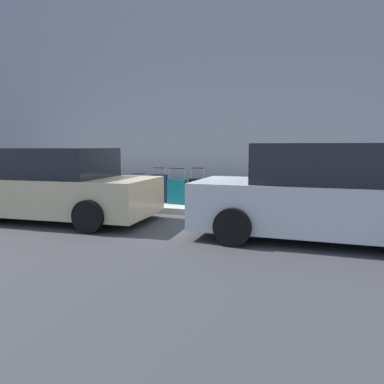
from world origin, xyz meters
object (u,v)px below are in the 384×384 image
Objects in this scene: suitcase_navy_1 at (301,198)px; suitcase_silver_9 at (138,193)px; fire_hydrant at (111,187)px; parking_meter at (366,176)px; bollard_post at (91,187)px; suitcase_teal_0 at (322,195)px; suitcase_silver_2 at (278,194)px; suitcase_black_6 at (198,192)px; parked_car_beige_1 at (57,187)px; suitcase_olive_5 at (219,195)px; suitcase_maroon_4 at (238,195)px; suitcase_teal_7 at (177,191)px; suitcase_red_3 at (257,193)px; parked_car_silver_0 at (323,195)px; suitcase_navy_8 at (160,188)px.

suitcase_silver_9 is (4.25, 0.09, -0.02)m from suitcase_navy_1.
parking_meter reaches higher than fire_hydrant.
bollard_post is at bearing 1.66° from suitcase_navy_1.
suitcase_silver_2 is at bearing 1.99° from suitcase_teal_0.
parked_car_beige_1 is at bearing 40.99° from suitcase_black_6.
suitcase_teal_0 reaches higher than fire_hydrant.
parking_meter is at bearing -176.96° from suitcase_olive_5.
suitcase_maroon_4 is at bearing -0.62° from suitcase_silver_2.
parked_car_beige_1 is at bearing 24.18° from suitcase_navy_1.
suitcase_red_3 is at bearing -178.35° from suitcase_teal_7.
bollard_post is 6.54m from parked_car_silver_0.
bollard_post is (0.56, 0.15, -0.00)m from fire_hydrant.
parked_car_beige_1 reaches higher than parking_meter.
suitcase_teal_0 is 1.49× the size of suitcase_maroon_4.
suitcase_olive_5 is 3.91m from parked_car_beige_1.
suitcase_teal_0 is 1.52m from suitcase_red_3.
suitcase_maroon_4 is 3.63m from fire_hydrant.
suitcase_maroon_4 is at bearing 0.68° from suitcase_teal_0.
bollard_post is 0.58× the size of parking_meter.
suitcase_olive_5 is 0.60× the size of suitcase_black_6.
suitcase_black_6 is 0.22× the size of parked_car_silver_0.
suitcase_silver_2 is 0.17× the size of parked_car_silver_0.
parking_meter is (-2.46, -0.26, 0.46)m from suitcase_red_3.
suitcase_silver_9 is 5.71m from parking_meter.
suitcase_black_6 is at bearing -36.39° from parked_car_silver_0.
parked_car_beige_1 reaches higher than bollard_post.
suitcase_olive_5 is 0.61× the size of suitcase_navy_8.
suitcase_navy_1 is 3.69m from suitcase_navy_8.
suitcase_red_3 is 4.10m from fire_hydrant.
fire_hydrant is (4.10, -0.01, -0.00)m from suitcase_red_3.
suitcase_silver_9 is at bearing 1.44° from suitcase_teal_0.
suitcase_teal_0 reaches higher than suitcase_olive_5.
suitcase_navy_8 is (3.17, -0.06, 0.02)m from suitcase_silver_2.
suitcase_red_3 is 1.34× the size of bollard_post.
suitcase_red_3 is at bearing -150.86° from parked_car_beige_1.
bollard_post reaches higher than suitcase_maroon_4.
parked_car_beige_1 is (6.54, 2.54, -0.21)m from parking_meter.
suitcase_red_3 is at bearing -56.39° from parked_car_silver_0.
suitcase_teal_0 is at bearing 12.16° from parking_meter.
suitcase_navy_1 reaches higher than suitcase_olive_5.
suitcase_teal_7 is at bearing 1.65° from suitcase_red_3.
suitcase_olive_5 is 0.46× the size of parking_meter.
suitcase_red_3 reaches higher than bollard_post.
suitcase_teal_0 is 1.30× the size of bollard_post.
parked_car_silver_0 is at bearing 130.67° from suitcase_maroon_4.
parked_car_beige_1 is (5.13, 2.30, 0.34)m from suitcase_navy_1.
bollard_post is 0.17× the size of parked_car_beige_1.
parked_car_silver_0 reaches higher than bollard_post.
suitcase_red_3 is 4.66m from bollard_post.
suitcase_teal_0 is 1.00× the size of suitcase_teal_7.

